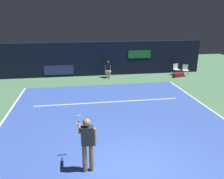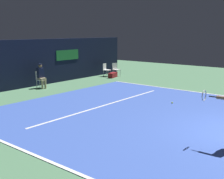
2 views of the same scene
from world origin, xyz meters
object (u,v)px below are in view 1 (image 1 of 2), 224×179
tennis_ball (156,114)px  line_judge_on_chair (108,69)px  tennis_player (87,142)px  equipment_bag (178,75)px  courtside_chair_far (185,69)px  courtside_chair_near (176,69)px

tennis_ball → line_judge_on_chair: bearing=100.0°
tennis_player → tennis_ball: (3.37, 3.50, -0.94)m
equipment_bag → tennis_ball: bearing=-136.0°
courtside_chair_far → tennis_ball: (-4.77, -6.78, -0.46)m
tennis_player → line_judge_on_chair: bearing=78.9°
tennis_player → equipment_bag: 12.52m
tennis_player → tennis_ball: 4.95m
courtside_chair_near → equipment_bag: (-0.09, -0.66, -0.34)m
line_judge_on_chair → equipment_bag: (5.36, -0.65, -0.53)m
line_judge_on_chair → courtside_chair_far: size_ratio=1.50×
courtside_chair_far → tennis_player: bearing=-128.3°
line_judge_on_chair → equipment_bag: size_ratio=1.57×
tennis_player → equipment_bag: tennis_player is taller
tennis_player → courtside_chair_far: (8.14, 10.29, -0.49)m
courtside_chair_near → tennis_ball: size_ratio=12.94×
tennis_ball → equipment_bag: equipment_bag is taller
tennis_ball → tennis_player: bearing=-133.9°
courtside_chair_near → tennis_ball: (-4.19, -7.17, -0.46)m
tennis_player → line_judge_on_chair: tennis_player is taller
tennis_player → tennis_ball: size_ratio=25.44×
courtside_chair_near → tennis_ball: courtside_chair_near is taller
courtside_chair_far → equipment_bag: bearing=-158.2°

